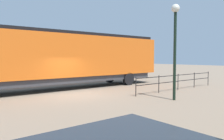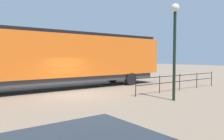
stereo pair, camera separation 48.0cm
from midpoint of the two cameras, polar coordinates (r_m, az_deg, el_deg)
ground_plane at (r=14.68m, az=-8.32°, el=-6.34°), size 120.00×120.00×0.00m
locomotive at (r=17.72m, az=-9.93°, el=3.20°), size 2.99×17.85×4.37m
lamp_post at (r=13.05m, az=16.84°, el=8.57°), size 0.46×0.46×5.41m
platform_fence at (r=17.23m, az=17.78°, el=-2.39°), size 0.05×8.89×1.21m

